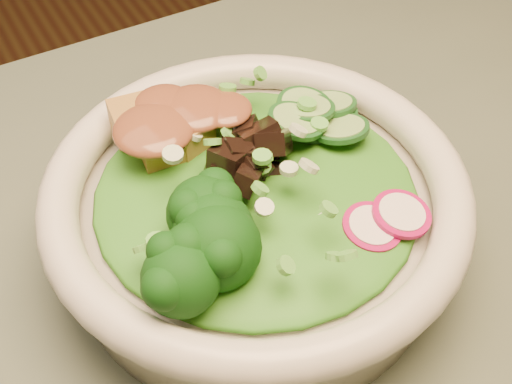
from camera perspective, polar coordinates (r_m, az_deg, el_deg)
salad_bowl at (r=0.47m, az=-0.00°, el=-1.69°), size 0.28×0.28×0.07m
lettuce_bed at (r=0.45m, az=-0.00°, el=0.09°), size 0.21×0.21×0.02m
broccoli_florets at (r=0.41m, az=-4.66°, el=-3.90°), size 0.10×0.09×0.05m
radish_slices at (r=0.43m, az=7.80°, el=-2.85°), size 0.12×0.07×0.02m
cucumber_slices at (r=0.49m, az=4.44°, el=5.79°), size 0.09×0.09×0.04m
mushroom_heap at (r=0.45m, az=-1.33°, el=1.99°), size 0.09×0.09×0.04m
tofu_cubes at (r=0.47m, az=-6.45°, el=4.33°), size 0.10×0.08×0.04m
peanut_sauce at (r=0.47m, az=-6.58°, el=5.54°), size 0.07×0.06×0.02m
scallion_garnish at (r=0.44m, az=-0.00°, el=2.32°), size 0.20×0.20×0.02m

